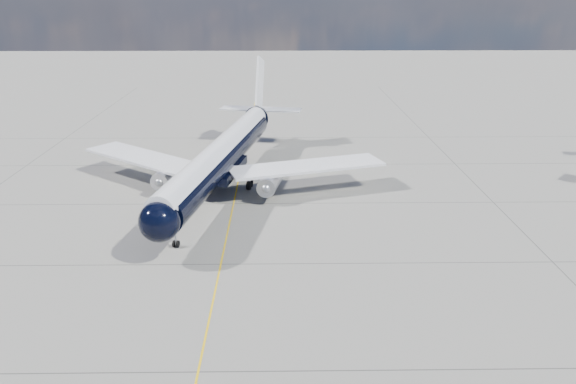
# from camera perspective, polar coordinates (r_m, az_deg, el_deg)

# --- Properties ---
(ground) EXTENTS (320.00, 320.00, 0.00)m
(ground) POSITION_cam_1_polar(r_m,az_deg,el_deg) (69.37, -5.24, 0.31)
(ground) COLOR gray
(ground) RESTS_ON ground
(taxiway_centerline) EXTENTS (0.16, 160.00, 0.01)m
(taxiway_centerline) POSITION_cam_1_polar(r_m,az_deg,el_deg) (64.70, -5.55, -1.18)
(taxiway_centerline) COLOR #E1B00B
(taxiway_centerline) RESTS_ON ground
(main_airliner) EXTENTS (38.52, 47.41, 13.76)m
(main_airliner) POSITION_cam_1_polar(r_m,az_deg,el_deg) (68.83, -6.54, 3.85)
(main_airliner) COLOR black
(main_airliner) RESTS_ON ground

